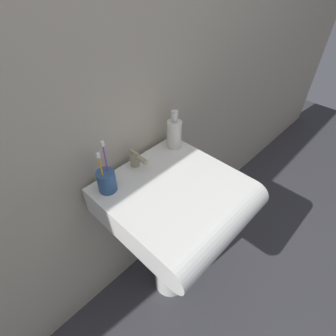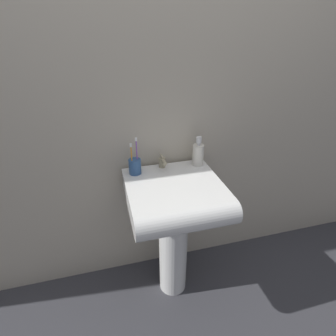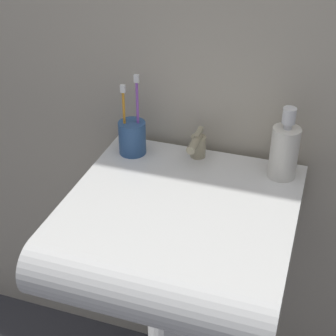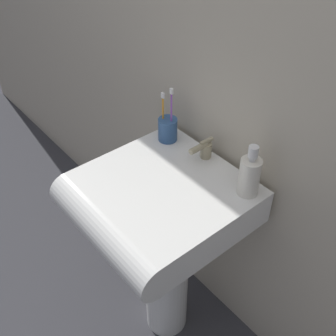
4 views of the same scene
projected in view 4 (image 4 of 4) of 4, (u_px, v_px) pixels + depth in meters
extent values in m
plane|color=#38383D|center=(167.00, 319.00, 1.96)|extent=(6.00, 6.00, 0.00)
cube|color=#B7AD99|center=(236.00, 61.00, 1.33)|extent=(5.00, 0.05, 2.40)
cylinder|color=white|center=(166.00, 272.00, 1.73)|extent=(0.18, 0.18, 0.71)
cube|color=white|center=(166.00, 197.00, 1.46)|extent=(0.53, 0.48, 0.13)
cylinder|color=white|center=(108.00, 230.00, 1.34)|extent=(0.53, 0.13, 0.13)
cylinder|color=tan|center=(206.00, 150.00, 1.51)|extent=(0.04, 0.04, 0.06)
cylinder|color=tan|center=(199.00, 148.00, 1.47)|extent=(0.02, 0.08, 0.02)
cube|color=tan|center=(207.00, 141.00, 1.48)|extent=(0.01, 0.06, 0.01)
cylinder|color=#2D5184|center=(168.00, 129.00, 1.58)|extent=(0.07, 0.07, 0.09)
cylinder|color=orange|center=(163.00, 117.00, 1.55)|extent=(0.01, 0.01, 0.16)
cube|color=white|center=(163.00, 95.00, 1.50)|extent=(0.01, 0.01, 0.02)
cylinder|color=purple|center=(171.00, 116.00, 1.53)|extent=(0.01, 0.01, 0.19)
cube|color=white|center=(171.00, 91.00, 1.47)|extent=(0.01, 0.01, 0.02)
cylinder|color=silver|center=(249.00, 177.00, 1.34)|extent=(0.07, 0.07, 0.13)
cylinder|color=silver|center=(252.00, 159.00, 1.29)|extent=(0.02, 0.02, 0.01)
cylinder|color=silver|center=(253.00, 152.00, 1.27)|extent=(0.03, 0.03, 0.04)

